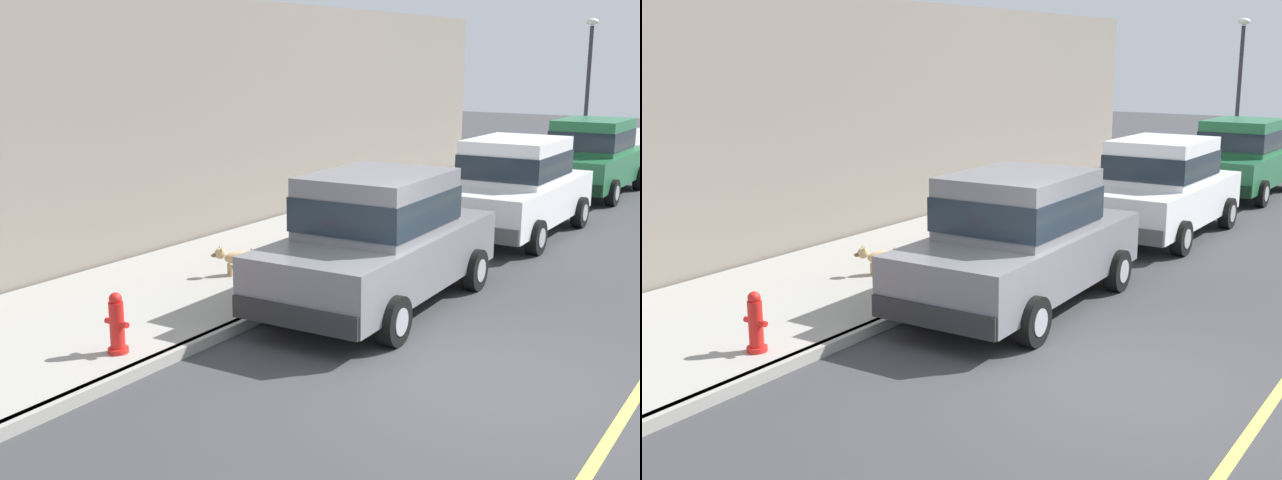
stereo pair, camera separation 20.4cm
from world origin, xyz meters
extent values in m
plane|color=#38383A|center=(0.00, 0.00, 0.00)|extent=(80.00, 80.00, 0.00)
cube|color=gray|center=(-3.20, 0.00, 0.07)|extent=(0.16, 64.00, 0.14)
cube|color=#99968E|center=(-5.00, 0.00, 0.07)|extent=(3.60, 64.00, 0.14)
cube|color=#E0D64C|center=(1.60, 0.00, 0.00)|extent=(0.12, 57.60, 0.01)
cube|color=slate|center=(-2.21, 1.81, 0.70)|extent=(1.94, 4.55, 0.76)
cube|color=slate|center=(-2.20, 1.71, 1.50)|extent=(1.65, 2.15, 0.84)
cube|color=#19232D|center=(-2.20, 1.71, 1.44)|extent=(1.69, 2.19, 0.46)
cube|color=#252527|center=(-2.28, 4.01, 0.46)|extent=(1.77, 0.26, 0.28)
cube|color=#252527|center=(-2.14, -0.39, 0.46)|extent=(1.77, 0.26, 0.28)
cylinder|color=black|center=(-3.15, 3.18, 0.32)|extent=(0.24, 0.65, 0.64)
cylinder|color=#9E9EA3|center=(-3.15, 3.18, 0.32)|extent=(0.25, 0.36, 0.35)
cylinder|color=black|center=(-1.35, 3.23, 0.32)|extent=(0.24, 0.65, 0.64)
cylinder|color=#9E9EA3|center=(-1.35, 3.23, 0.32)|extent=(0.25, 0.36, 0.35)
cylinder|color=black|center=(-3.06, 0.39, 0.32)|extent=(0.24, 0.65, 0.64)
cylinder|color=#9E9EA3|center=(-3.06, 0.39, 0.32)|extent=(0.25, 0.36, 0.35)
cylinder|color=black|center=(-1.26, 0.45, 0.32)|extent=(0.24, 0.65, 0.64)
cylinder|color=#9E9EA3|center=(-1.26, 0.45, 0.32)|extent=(0.25, 0.36, 0.35)
cube|color=#EAEACC|center=(-2.83, 4.02, 0.81)|extent=(0.28, 0.09, 0.14)
cube|color=#EAEACC|center=(-1.72, 4.06, 0.81)|extent=(0.28, 0.09, 0.14)
cube|color=white|center=(-2.18, 7.32, 0.70)|extent=(1.81, 4.51, 0.76)
cube|color=white|center=(-2.18, 7.22, 1.50)|extent=(1.59, 2.10, 0.84)
cube|color=#19232D|center=(-2.18, 7.22, 1.44)|extent=(1.63, 2.14, 0.46)
cube|color=#505050|center=(-2.17, 9.52, 0.46)|extent=(1.76, 0.21, 0.28)
cube|color=#505050|center=(-2.18, 5.12, 0.46)|extent=(1.76, 0.21, 0.28)
cylinder|color=black|center=(-3.07, 8.71, 0.32)|extent=(0.22, 0.64, 0.64)
cylinder|color=#9E9EA3|center=(-3.07, 8.71, 0.32)|extent=(0.24, 0.35, 0.35)
cylinder|color=black|center=(-1.27, 8.71, 0.32)|extent=(0.22, 0.64, 0.64)
cylinder|color=#9E9EA3|center=(-1.27, 8.71, 0.32)|extent=(0.24, 0.35, 0.35)
cylinder|color=black|center=(-3.08, 5.92, 0.32)|extent=(0.22, 0.64, 0.64)
cylinder|color=#9E9EA3|center=(-3.08, 5.92, 0.32)|extent=(0.24, 0.35, 0.35)
cylinder|color=black|center=(-1.28, 5.92, 0.32)|extent=(0.22, 0.64, 0.64)
cylinder|color=#9E9EA3|center=(-1.28, 5.92, 0.32)|extent=(0.24, 0.35, 0.35)
cube|color=#EAEACC|center=(-2.73, 9.55, 0.81)|extent=(0.28, 0.08, 0.14)
cube|color=#EAEACC|center=(-1.61, 9.55, 0.81)|extent=(0.28, 0.08, 0.14)
cube|color=#23663D|center=(-2.17, 12.97, 0.70)|extent=(1.85, 4.52, 0.76)
cube|color=#23663D|center=(-2.18, 12.87, 1.50)|extent=(1.61, 2.12, 0.84)
cube|color=#19232D|center=(-2.18, 12.87, 1.44)|extent=(1.64, 2.16, 0.46)
cube|color=black|center=(-2.15, 15.17, 0.46)|extent=(1.77, 0.22, 0.28)
cube|color=black|center=(-2.20, 10.77, 0.46)|extent=(1.77, 0.22, 0.28)
cylinder|color=black|center=(-3.06, 14.37, 0.32)|extent=(0.23, 0.64, 0.64)
cylinder|color=#9E9EA3|center=(-3.06, 14.37, 0.32)|extent=(0.24, 0.35, 0.35)
cylinder|color=black|center=(-1.26, 14.35, 0.32)|extent=(0.23, 0.64, 0.64)
cylinder|color=#9E9EA3|center=(-1.26, 14.35, 0.32)|extent=(0.24, 0.35, 0.35)
cylinder|color=black|center=(-3.09, 11.58, 0.32)|extent=(0.23, 0.64, 0.64)
cylinder|color=#9E9EA3|center=(-3.09, 11.58, 0.32)|extent=(0.24, 0.35, 0.35)
cylinder|color=black|center=(-1.29, 11.56, 0.32)|extent=(0.23, 0.64, 0.64)
cylinder|color=#9E9EA3|center=(-1.29, 11.56, 0.32)|extent=(0.24, 0.35, 0.35)
cube|color=#EAEACC|center=(-2.71, 15.20, 0.81)|extent=(0.28, 0.08, 0.14)
cube|color=#EAEACC|center=(-1.59, 15.19, 0.81)|extent=(0.28, 0.08, 0.14)
ellipsoid|color=tan|center=(-4.60, 1.58, 0.42)|extent=(0.41, 0.48, 0.20)
cylinder|color=tan|center=(-4.62, 1.43, 0.23)|extent=(0.05, 0.05, 0.18)
cylinder|color=tan|center=(-4.72, 1.50, 0.23)|extent=(0.05, 0.05, 0.18)
cylinder|color=tan|center=(-4.47, 1.66, 0.23)|extent=(0.05, 0.05, 0.18)
cylinder|color=tan|center=(-4.58, 1.73, 0.23)|extent=(0.05, 0.05, 0.18)
sphere|color=tan|center=(-4.76, 1.34, 0.51)|extent=(0.17, 0.17, 0.17)
ellipsoid|color=brown|center=(-4.81, 1.26, 0.49)|extent=(0.12, 0.13, 0.06)
cone|color=tan|center=(-4.71, 1.32, 0.59)|extent=(0.06, 0.06, 0.07)
cone|color=tan|center=(-4.79, 1.37, 0.59)|extent=(0.06, 0.06, 0.07)
cylinder|color=tan|center=(-4.46, 1.80, 0.48)|extent=(0.09, 0.12, 0.13)
cylinder|color=red|center=(-3.65, -1.83, 0.17)|extent=(0.24, 0.24, 0.06)
cylinder|color=red|center=(-3.65, -1.83, 0.47)|extent=(0.17, 0.17, 0.55)
sphere|color=red|center=(-3.65, -1.83, 0.79)|extent=(0.15, 0.15, 0.15)
cylinder|color=red|center=(-3.77, -1.83, 0.50)|extent=(0.10, 0.07, 0.07)
cylinder|color=red|center=(-3.53, -1.83, 0.50)|extent=(0.10, 0.07, 0.07)
cylinder|color=#2D2D33|center=(-3.55, 17.30, 2.24)|extent=(0.12, 0.12, 4.20)
ellipsoid|color=silver|center=(-3.55, 17.30, 4.46)|extent=(0.36, 0.36, 0.20)
cube|color=slate|center=(-7.10, 5.56, 2.27)|extent=(0.50, 20.00, 4.55)
camera|label=1|loc=(3.06, -7.90, 3.51)|focal=45.03mm
camera|label=2|loc=(3.23, -7.79, 3.51)|focal=45.03mm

